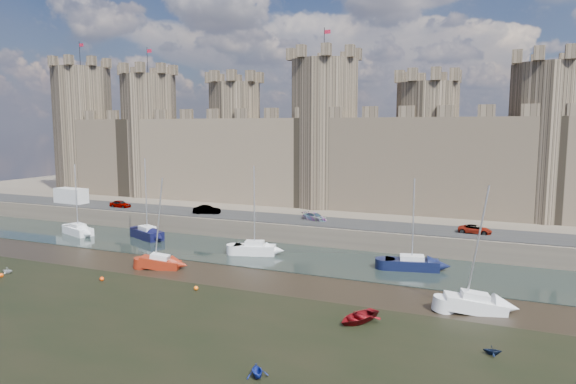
{
  "coord_description": "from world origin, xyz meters",
  "views": [
    {
      "loc": [
        28.92,
        -29.97,
        15.14
      ],
      "look_at": [
        6.87,
        22.0,
        7.95
      ],
      "focal_mm": 32.0,
      "sensor_mm": 36.0,
      "label": 1
    }
  ],
  "objects_px": {
    "sailboat_0": "(78,230)",
    "sailboat_1": "(147,233)",
    "van": "(71,196)",
    "sailboat_5": "(475,303)",
    "car_2": "(315,217)",
    "sailboat_4": "(160,262)",
    "car_0": "(120,204)",
    "car_1": "(207,210)",
    "sailboat_3": "(412,263)",
    "car_3": "(475,229)",
    "sailboat_2": "(255,248)"
  },
  "relations": [
    {
      "from": "car_0",
      "to": "car_1",
      "type": "relative_size",
      "value": 0.89
    },
    {
      "from": "car_0",
      "to": "sailboat_3",
      "type": "relative_size",
      "value": 0.36
    },
    {
      "from": "car_3",
      "to": "sailboat_0",
      "type": "bearing_deg",
      "value": 104.07
    },
    {
      "from": "car_2",
      "to": "sailboat_5",
      "type": "bearing_deg",
      "value": -114.51
    },
    {
      "from": "car_3",
      "to": "car_0",
      "type": "bearing_deg",
      "value": 93.83
    },
    {
      "from": "car_0",
      "to": "sailboat_4",
      "type": "bearing_deg",
      "value": -129.78
    },
    {
      "from": "sailboat_5",
      "to": "sailboat_3",
      "type": "bearing_deg",
      "value": 107.61
    },
    {
      "from": "sailboat_2",
      "to": "sailboat_4",
      "type": "bearing_deg",
      "value": -142.19
    },
    {
      "from": "car_2",
      "to": "sailboat_5",
      "type": "height_order",
      "value": "sailboat_5"
    },
    {
      "from": "sailboat_4",
      "to": "car_0",
      "type": "bearing_deg",
      "value": 121.85
    },
    {
      "from": "sailboat_0",
      "to": "sailboat_2",
      "type": "xyz_separation_m",
      "value": [
        27.98,
        -0.45,
        0.06
      ]
    },
    {
      "from": "sailboat_0",
      "to": "car_0",
      "type": "bearing_deg",
      "value": 113.0
    },
    {
      "from": "van",
      "to": "sailboat_4",
      "type": "bearing_deg",
      "value": -26.44
    },
    {
      "from": "sailboat_2",
      "to": "sailboat_3",
      "type": "height_order",
      "value": "sailboat_2"
    },
    {
      "from": "sailboat_2",
      "to": "car_3",
      "type": "bearing_deg",
      "value": 7.83
    },
    {
      "from": "sailboat_1",
      "to": "sailboat_4",
      "type": "xyz_separation_m",
      "value": [
        10.61,
        -11.32,
        -0.12
      ]
    },
    {
      "from": "sailboat_4",
      "to": "sailboat_1",
      "type": "bearing_deg",
      "value": 116.09
    },
    {
      "from": "car_3",
      "to": "sailboat_1",
      "type": "height_order",
      "value": "sailboat_1"
    },
    {
      "from": "van",
      "to": "sailboat_4",
      "type": "distance_m",
      "value": 37.96
    },
    {
      "from": "sailboat_1",
      "to": "car_3",
      "type": "bearing_deg",
      "value": 35.09
    },
    {
      "from": "car_0",
      "to": "sailboat_1",
      "type": "distance_m",
      "value": 13.81
    },
    {
      "from": "car_0",
      "to": "sailboat_0",
      "type": "relative_size",
      "value": 0.35
    },
    {
      "from": "van",
      "to": "sailboat_5",
      "type": "bearing_deg",
      "value": -12.84
    },
    {
      "from": "car_3",
      "to": "sailboat_5",
      "type": "bearing_deg",
      "value": -173.65
    },
    {
      "from": "car_1",
      "to": "van",
      "type": "height_order",
      "value": "van"
    },
    {
      "from": "car_2",
      "to": "sailboat_4",
      "type": "height_order",
      "value": "sailboat_4"
    },
    {
      "from": "van",
      "to": "sailboat_3",
      "type": "distance_m",
      "value": 58.3
    },
    {
      "from": "car_3",
      "to": "sailboat_1",
      "type": "relative_size",
      "value": 0.35
    },
    {
      "from": "van",
      "to": "sailboat_5",
      "type": "relative_size",
      "value": 0.55
    },
    {
      "from": "car_1",
      "to": "sailboat_3",
      "type": "xyz_separation_m",
      "value": [
        31.08,
        -9.26,
        -2.38
      ]
    },
    {
      "from": "sailboat_3",
      "to": "sailboat_1",
      "type": "bearing_deg",
      "value": 165.47
    },
    {
      "from": "car_0",
      "to": "sailboat_5",
      "type": "height_order",
      "value": "sailboat_5"
    },
    {
      "from": "sailboat_4",
      "to": "car_1",
      "type": "bearing_deg",
      "value": 90.51
    },
    {
      "from": "car_0",
      "to": "van",
      "type": "relative_size",
      "value": 0.61
    },
    {
      "from": "van",
      "to": "sailboat_1",
      "type": "height_order",
      "value": "sailboat_1"
    },
    {
      "from": "sailboat_0",
      "to": "sailboat_2",
      "type": "relative_size",
      "value": 0.94
    },
    {
      "from": "sailboat_0",
      "to": "sailboat_3",
      "type": "bearing_deg",
      "value": 19.95
    },
    {
      "from": "sailboat_4",
      "to": "sailboat_3",
      "type": "bearing_deg",
      "value": 4.68
    },
    {
      "from": "car_3",
      "to": "sailboat_3",
      "type": "height_order",
      "value": "sailboat_3"
    },
    {
      "from": "car_1",
      "to": "sailboat_3",
      "type": "relative_size",
      "value": 0.4
    },
    {
      "from": "sailboat_0",
      "to": "sailboat_1",
      "type": "xyz_separation_m",
      "value": [
        10.66,
        1.68,
        0.07
      ]
    },
    {
      "from": "car_2",
      "to": "car_0",
      "type": "bearing_deg",
      "value": 112.2
    },
    {
      "from": "sailboat_4",
      "to": "sailboat_5",
      "type": "distance_m",
      "value": 31.87
    },
    {
      "from": "car_2",
      "to": "car_3",
      "type": "bearing_deg",
      "value": -72.16
    },
    {
      "from": "sailboat_3",
      "to": "car_1",
      "type": "bearing_deg",
      "value": 151.06
    },
    {
      "from": "sailboat_1",
      "to": "sailboat_2",
      "type": "height_order",
      "value": "sailboat_1"
    },
    {
      "from": "car_1",
      "to": "car_0",
      "type": "bearing_deg",
      "value": 71.65
    },
    {
      "from": "car_1",
      "to": "sailboat_0",
      "type": "height_order",
      "value": "sailboat_0"
    },
    {
      "from": "car_2",
      "to": "sailboat_1",
      "type": "distance_m",
      "value": 22.81
    },
    {
      "from": "sailboat_1",
      "to": "sailboat_3",
      "type": "relative_size",
      "value": 1.12
    }
  ]
}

